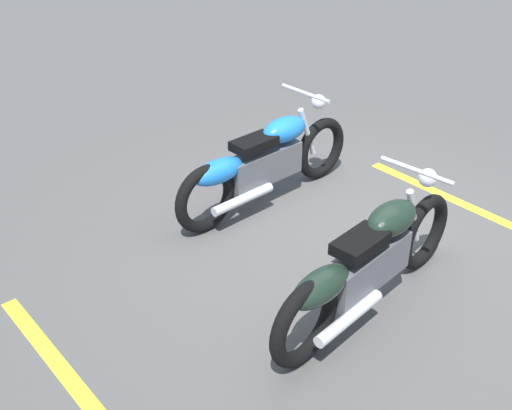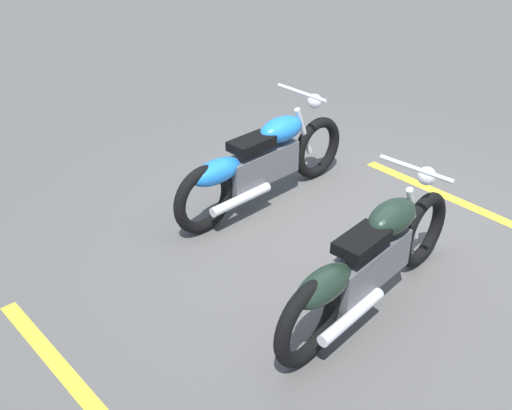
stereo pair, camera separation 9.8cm
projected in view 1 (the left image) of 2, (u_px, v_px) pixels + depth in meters
The scene contains 4 objects.
ground_plane at pixel (346, 232), 5.86m from camera, with size 60.00×60.00×0.00m, color #514F4C.
motorcycle_bright_foreground at pixel (264, 162), 6.08m from camera, with size 2.23×0.66×1.04m.
motorcycle_dark_foreground at pixel (368, 263), 4.66m from camera, with size 2.21×0.74×1.04m.
parking_stripe_near at pixel (504, 222), 6.00m from camera, with size 3.20×0.12×0.01m, color yellow.
Camera 1 is at (3.52, 3.52, 3.21)m, focal length 44.17 mm.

